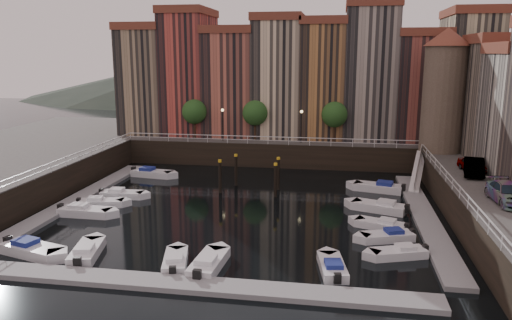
% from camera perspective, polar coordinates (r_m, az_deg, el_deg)
% --- Properties ---
extents(ground, '(200.00, 200.00, 0.00)m').
position_cam_1_polar(ground, '(47.11, -1.44, -5.23)').
color(ground, black).
rests_on(ground, ground).
extents(quay_far, '(80.00, 20.00, 3.00)m').
position_cam_1_polar(quay_far, '(71.76, 2.51, 2.04)').
color(quay_far, black).
rests_on(quay_far, ground).
extents(dock_left, '(2.00, 28.00, 0.35)m').
position_cam_1_polar(dock_left, '(51.66, -19.64, -4.18)').
color(dock_left, gray).
rests_on(dock_left, ground).
extents(dock_right, '(2.00, 28.00, 0.35)m').
position_cam_1_polar(dock_right, '(45.94, 18.69, -6.12)').
color(dock_right, gray).
rests_on(dock_right, ground).
extents(dock_near, '(30.00, 2.00, 0.35)m').
position_cam_1_polar(dock_near, '(31.67, -7.47, -13.97)').
color(dock_near, gray).
rests_on(dock_near, ground).
extents(mountains, '(145.00, 100.00, 18.00)m').
position_cam_1_polar(mountains, '(154.41, 7.09, 9.75)').
color(mountains, '#2D382D').
rests_on(mountains, ground).
extents(far_terrace, '(48.70, 10.30, 17.50)m').
position_cam_1_polar(far_terrace, '(67.91, 5.13, 9.46)').
color(far_terrace, '#987F60').
rests_on(far_terrace, quay_far).
extents(corner_tower, '(5.20, 5.20, 13.80)m').
position_cam_1_polar(corner_tower, '(59.85, 20.69, 7.66)').
color(corner_tower, '#6B5B4C').
rests_on(corner_tower, quay_right).
extents(promenade_trees, '(21.20, 3.20, 5.20)m').
position_cam_1_polar(promenade_trees, '(63.56, 0.48, 5.38)').
color(promenade_trees, black).
rests_on(promenade_trees, quay_far).
extents(street_lamps, '(10.36, 0.36, 4.18)m').
position_cam_1_polar(street_lamps, '(62.61, 0.64, 4.64)').
color(street_lamps, black).
rests_on(street_lamps, quay_far).
extents(railings, '(36.08, 34.04, 0.52)m').
position_cam_1_polar(railings, '(50.81, -0.41, 0.47)').
color(railings, white).
rests_on(railings, ground).
extents(gangway, '(2.78, 8.32, 3.73)m').
position_cam_1_polar(gangway, '(56.12, 18.01, -0.97)').
color(gangway, white).
rests_on(gangway, ground).
extents(mooring_pilings, '(6.14, 4.01, 3.78)m').
position_cam_1_polar(mooring_pilings, '(51.51, -0.44, -1.81)').
color(mooring_pilings, black).
rests_on(mooring_pilings, ground).
extents(boat_left_0, '(5.22, 3.10, 1.17)m').
position_cam_1_polar(boat_left_0, '(39.36, -24.29, -9.30)').
color(boat_left_0, silver).
rests_on(boat_left_0, ground).
extents(boat_left_1, '(4.93, 1.86, 1.13)m').
position_cam_1_polar(boat_left_1, '(46.70, -19.03, -5.58)').
color(boat_left_1, silver).
rests_on(boat_left_1, ground).
extents(boat_left_2, '(4.42, 2.44, 0.99)m').
position_cam_1_polar(boat_left_2, '(49.06, -17.35, -4.68)').
color(boat_left_2, silver).
rests_on(boat_left_2, ground).
extents(boat_left_3, '(4.47, 1.83, 1.02)m').
position_cam_1_polar(boat_left_3, '(51.34, -15.13, -3.79)').
color(boat_left_3, silver).
rests_on(boat_left_3, ground).
extents(boat_left_4, '(5.17, 2.47, 1.16)m').
position_cam_1_polar(boat_left_4, '(59.19, -11.86, -1.48)').
color(boat_left_4, silver).
rests_on(boat_left_4, ground).
extents(boat_right_0, '(4.23, 2.72, 0.95)m').
position_cam_1_polar(boat_right_0, '(36.99, 16.09, -10.16)').
color(boat_right_0, silver).
rests_on(boat_right_0, ground).
extents(boat_right_1, '(4.33, 2.76, 0.97)m').
position_cam_1_polar(boat_right_1, '(39.88, 14.88, -8.42)').
color(boat_right_1, silver).
rests_on(boat_right_1, ground).
extents(boat_right_2, '(4.35, 2.90, 0.98)m').
position_cam_1_polar(boat_right_2, '(42.26, 14.18, -7.20)').
color(boat_right_2, silver).
rests_on(boat_right_2, ground).
extents(boat_right_3, '(5.18, 3.33, 1.17)m').
position_cam_1_polar(boat_right_3, '(46.75, 14.01, -5.23)').
color(boat_right_3, silver).
rests_on(boat_right_3, ground).
extents(boat_right_4, '(5.33, 3.03, 1.19)m').
position_cam_1_polar(boat_right_4, '(53.33, 13.91, -3.07)').
color(boat_right_4, silver).
rests_on(boat_right_4, ground).
extents(boat_near_0, '(2.64, 4.79, 1.07)m').
position_cam_1_polar(boat_near_0, '(37.59, -18.81, -9.91)').
color(boat_near_0, silver).
rests_on(boat_near_0, ground).
extents(boat_near_1, '(2.41, 4.28, 0.96)m').
position_cam_1_polar(boat_near_1, '(34.72, -9.21, -11.32)').
color(boat_near_1, silver).
rests_on(boat_near_1, ground).
extents(boat_near_2, '(1.98, 4.84, 1.10)m').
position_cam_1_polar(boat_near_2, '(33.94, -5.47, -11.69)').
color(boat_near_2, silver).
rests_on(boat_near_2, ground).
extents(boat_near_3, '(2.21, 4.39, 0.98)m').
position_cam_1_polar(boat_near_3, '(33.73, 8.73, -12.01)').
color(boat_near_3, silver).
rests_on(boat_near_3, ground).
extents(car_a, '(2.63, 4.22, 1.34)m').
position_cam_1_polar(car_a, '(51.21, 23.63, -0.60)').
color(car_a, gray).
rests_on(car_a, quay_right).
extents(car_b, '(2.50, 4.92, 1.55)m').
position_cam_1_polar(car_b, '(49.74, 23.61, -0.83)').
color(car_b, gray).
rests_on(car_b, quay_right).
extents(car_c, '(2.43, 5.28, 1.50)m').
position_cam_1_polar(car_c, '(41.65, 26.81, -3.53)').
color(car_c, gray).
rests_on(car_c, quay_right).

